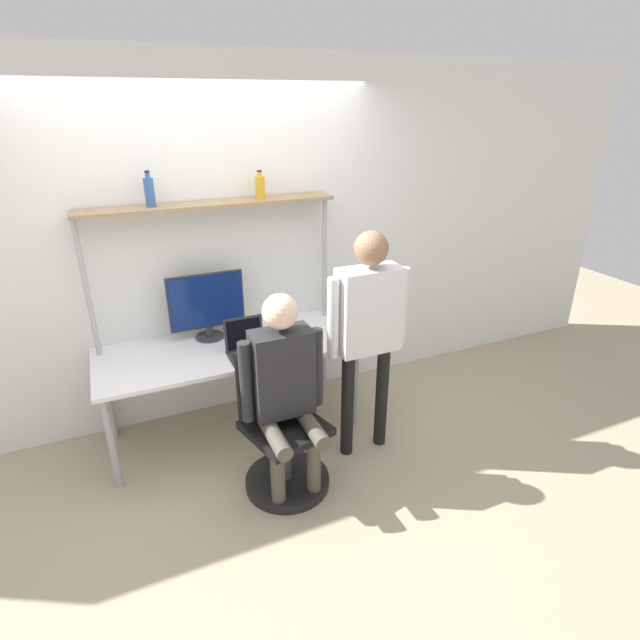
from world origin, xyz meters
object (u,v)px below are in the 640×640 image
office_chair (283,446)px  person_seated (285,382)px  bottle_blue (149,192)px  bottle_amber (260,187)px  person_standing (368,319)px  monitor (207,304)px  laptop (246,344)px  cell_phone (277,348)px

office_chair → person_seated: bearing=-77.6°
bottle_blue → bottle_amber: (0.75, 0.00, -0.02)m
person_seated → person_standing: 0.71m
monitor → person_standing: bearing=-42.3°
laptop → bottle_amber: bearing=55.4°
cell_phone → person_seated: bearing=-104.8°
cell_phone → person_standing: (0.50, -0.43, 0.32)m
bottle_blue → cell_phone: bearing=-31.6°
cell_phone → bottle_amber: bottle_amber is taller
bottle_amber → office_chair: bearing=-103.0°
laptop → person_standing: 0.89m
cell_phone → bottle_amber: (0.06, 0.43, 1.08)m
person_standing → laptop: bearing=147.8°
monitor → laptop: 0.46m
monitor → bottle_amber: 0.94m
monitor → bottle_amber: (0.46, 0.04, 0.82)m
person_standing → bottle_amber: bottle_amber is taller
office_chair → cell_phone: bearing=72.9°
cell_phone → person_standing: person_standing is taller
office_chair → person_standing: size_ratio=0.57×
laptop → office_chair: bearing=-84.5°
person_seated → person_standing: person_standing is taller
office_chair → laptop: bearing=95.5°
bottle_blue → bottle_amber: bottle_blue is taller
laptop → office_chair: 0.76m
laptop → monitor: bearing=116.6°
laptop → person_seated: 0.61m
monitor → person_seated: 1.03m
person_standing → bottle_blue: (-1.20, 0.86, 0.78)m
laptop → person_standing: bearing=-32.2°
person_standing → bottle_amber: (-0.44, 0.86, 0.76)m
laptop → person_seated: size_ratio=0.21×
bottle_blue → laptop: bearing=-40.2°
person_standing → bottle_amber: 1.23m
person_seated → laptop: bearing=96.1°
office_chair → person_seated: size_ratio=0.68×
laptop → person_seated: bearing=-83.9°
monitor → cell_phone: (0.40, -0.39, -0.26)m
monitor → person_standing: person_standing is taller
person_seated → bottle_amber: size_ratio=6.92×
laptop → bottle_blue: size_ratio=1.21×
cell_phone → office_chair: (-0.17, -0.54, -0.44)m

